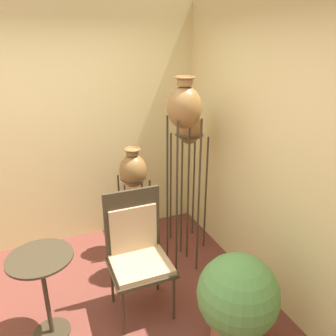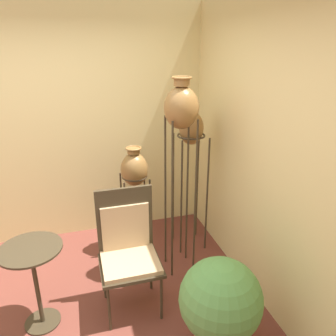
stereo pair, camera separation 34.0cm
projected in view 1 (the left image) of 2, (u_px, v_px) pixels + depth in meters
wall_back at (44, 132)px, 3.54m from camera, size 7.49×0.06×2.70m
wall_right at (288, 162)px, 2.65m from camera, size 0.06×7.49×2.70m
vase_stand_tall at (184, 112)px, 2.94m from camera, size 0.31×0.31×1.98m
vase_stand_medium at (189, 132)px, 3.46m from camera, size 0.32×0.32×1.66m
vase_stand_short at (133, 172)px, 3.49m from camera, size 0.30×0.30×1.22m
chair at (137, 248)px, 2.82m from camera, size 0.52×0.46×1.10m
side_table at (43, 279)px, 2.52m from camera, size 0.49×0.49×0.76m
potted_plant at (237, 300)px, 2.45m from camera, size 0.62×0.62×0.81m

